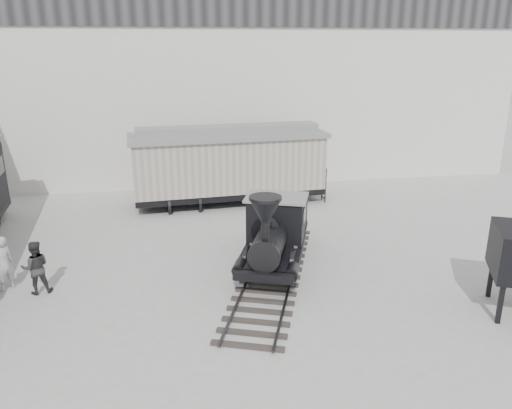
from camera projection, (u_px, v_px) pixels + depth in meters
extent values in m
plane|color=#9E9E9B|center=(250.00, 323.00, 13.52)|extent=(90.00, 90.00, 0.00)
cube|color=silver|center=(204.00, 79.00, 25.92)|extent=(34.00, 2.40, 11.00)
cube|color=#302A26|center=(272.00, 274.00, 16.20)|extent=(4.70, 8.75, 0.15)
cube|color=#2D2D30|center=(251.00, 271.00, 16.30)|extent=(3.00, 8.13, 0.06)
cube|color=#2D2D30|center=(292.00, 275.00, 16.07)|extent=(3.00, 8.13, 0.06)
cylinder|color=black|center=(247.00, 262.00, 15.70)|extent=(0.46, 1.01, 1.03)
cylinder|color=black|center=(293.00, 265.00, 15.45)|extent=(0.46, 1.01, 1.03)
cylinder|color=black|center=(254.00, 247.00, 16.84)|extent=(0.46, 1.01, 1.03)
cylinder|color=black|center=(297.00, 250.00, 16.60)|extent=(0.46, 1.01, 1.03)
cube|color=black|center=(272.00, 253.00, 16.11)|extent=(2.91, 3.81, 0.26)
cylinder|color=black|center=(269.00, 243.00, 15.31)|extent=(1.61, 2.35, 0.94)
cylinder|color=black|center=(265.00, 230.00, 14.30)|extent=(0.31, 0.31, 0.56)
cone|color=black|center=(265.00, 210.00, 14.11)|extent=(1.15, 1.15, 0.66)
sphere|color=black|center=(271.00, 225.00, 15.53)|extent=(0.49, 0.49, 0.49)
cube|color=black|center=(276.00, 219.00, 16.64)|extent=(2.15, 1.81, 1.45)
cube|color=gray|center=(277.00, 197.00, 16.41)|extent=(2.39, 2.05, 0.07)
cube|color=black|center=(282.00, 217.00, 18.38)|extent=(2.22, 2.34, 0.84)
cylinder|color=black|center=(182.00, 198.00, 23.15)|extent=(1.99, 0.92, 0.77)
cylinder|color=black|center=(274.00, 192.00, 24.18)|extent=(1.99, 0.92, 0.77)
cube|color=black|center=(229.00, 191.00, 23.60)|extent=(8.86, 3.06, 0.29)
cube|color=gray|center=(229.00, 163.00, 23.19)|extent=(8.87, 3.16, 2.42)
cube|color=gray|center=(228.00, 135.00, 22.79)|extent=(9.18, 3.47, 0.19)
cube|color=gray|center=(228.00, 129.00, 22.71)|extent=(8.38, 1.78, 0.35)
imported|color=#B1B1B1|center=(3.00, 263.00, 15.11)|extent=(0.74, 0.74, 1.74)
imported|color=#2F2F2F|center=(36.00, 267.00, 14.91)|extent=(0.93, 0.79, 1.67)
cube|color=black|center=(500.00, 304.00, 13.35)|extent=(0.16, 0.16, 1.14)
cube|color=black|center=(490.00, 279.00, 14.77)|extent=(0.16, 0.16, 1.14)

